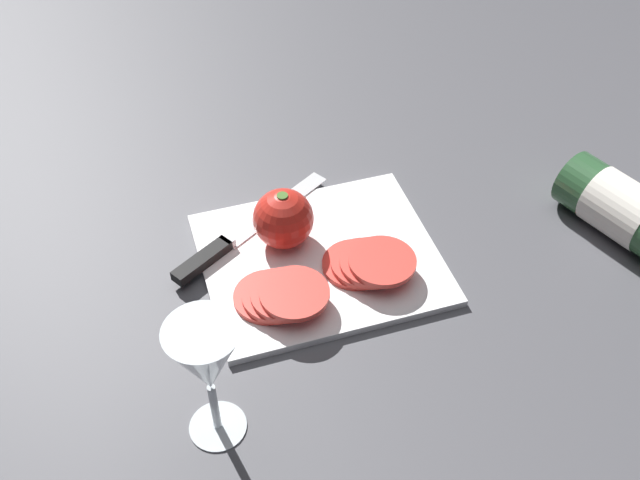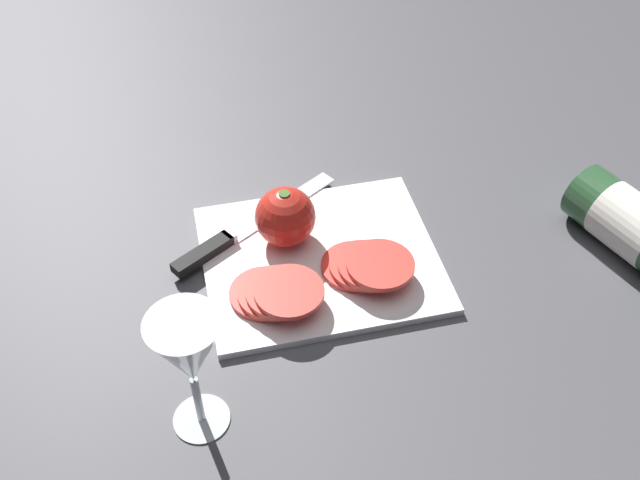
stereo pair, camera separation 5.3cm
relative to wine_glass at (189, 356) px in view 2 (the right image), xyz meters
The scene contains 7 objects.
ground_plane 0.27m from the wine_glass, 43.38° to the left, with size 3.00×3.00×0.00m, color #4C4C51.
cutting_board 0.30m from the wine_glass, 48.32° to the left, with size 0.31×0.26×0.01m.
wine_glass is the anchor object (origin of this frame).
whole_tomato 0.29m from the wine_glass, 59.61° to the left, with size 0.08×0.08×0.08m.
knife 0.28m from the wine_glass, 76.17° to the left, with size 0.25×0.17×0.01m.
tomato_slice_stack_near 0.30m from the wine_glass, 34.49° to the left, with size 0.11×0.11×0.03m.
tomato_slice_stack_far 0.20m from the wine_glass, 51.83° to the left, with size 0.12×0.11×0.03m.
Camera 2 is at (-0.15, -0.63, 0.73)m, focal length 42.00 mm.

